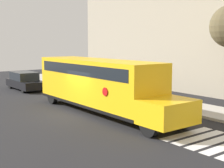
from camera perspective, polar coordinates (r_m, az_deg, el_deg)
The scene contains 5 objects.
ground_plane at distance 18.39m, azimuth -6.38°, elevation -5.51°, with size 60.00×60.00×0.00m, color black.
sidewalk_strip at distance 22.30m, azimuth 8.16°, elevation -3.02°, with size 44.00×3.00×0.15m.
building_backdrop at distance 26.99m, azimuth 18.39°, elevation 11.02°, with size 32.00×4.00×11.89m.
school_bus at distance 18.52m, azimuth -2.33°, elevation 0.31°, with size 11.73×2.57×3.14m.
parked_car at distance 28.62m, azimuth -15.60°, elevation 0.52°, with size 4.78×1.89×1.57m.
Camera 1 is at (15.45, -9.06, 4.15)m, focal length 50.00 mm.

